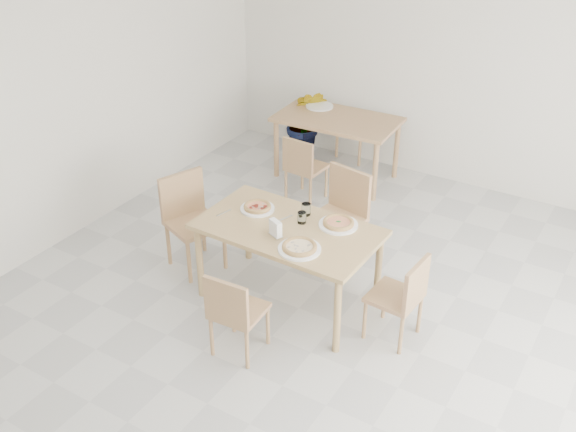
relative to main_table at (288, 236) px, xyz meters
The scene contains 21 objects.
main_table is the anchor object (origin of this frame).
chair_south 0.86m from the main_table, 88.68° to the right, with size 0.40×0.40×0.77m.
chair_north 0.83m from the main_table, 84.24° to the left, with size 0.53×0.53×0.93m.
chair_west 1.10m from the main_table, behind, with size 0.58×0.58×0.91m.
chair_east 1.07m from the main_table, ahead, with size 0.41×0.41×0.77m.
plate_margherita 0.43m from the main_table, 35.29° to the left, with size 0.33×0.33×0.02m, color white.
plate_mushroom 0.37m from the main_table, 43.87° to the right, with size 0.34×0.34×0.02m, color white.
plate_pepperoni 0.41m from the main_table, 163.05° to the left, with size 0.30×0.30×0.02m, color white.
pizza_margherita 0.44m from the main_table, 35.29° to the left, with size 0.27×0.27×0.03m.
pizza_mushroom 0.37m from the main_table, 43.87° to the right, with size 0.29×0.29×0.03m.
pizza_pepperoni 0.42m from the main_table, 163.05° to the left, with size 0.29×0.29×0.03m.
tumbler_a 0.30m from the main_table, 85.35° to the left, with size 0.08×0.08×0.11m, color white.
tumbler_b 0.19m from the main_table, 65.48° to the left, with size 0.07×0.07×0.10m, color white.
napkin_holder 0.23m from the main_table, 94.42° to the right, with size 0.15×0.11×0.15m.
fork_a 0.61m from the main_table, behind, with size 0.01×0.16×0.01m, color silver.
fork_b 0.17m from the main_table, 133.30° to the left, with size 0.02×0.18×0.01m, color silver.
second_table 2.49m from the main_table, 108.24° to the left, with size 1.43×0.86×0.75m.
chair_back_s 1.84m from the main_table, 116.32° to the left, with size 0.40×0.40×0.77m.
chair_back_n 3.18m from the main_table, 104.33° to the left, with size 0.51×0.51×0.87m.
plate_empty 2.80m from the main_table, 113.69° to the left, with size 0.33×0.33×0.02m, color white.
potted_plant 2.99m from the main_table, 117.02° to the left, with size 0.50×0.40×0.91m, color #2D6C20.
Camera 1 is at (1.98, -3.60, 3.66)m, focal length 42.00 mm.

